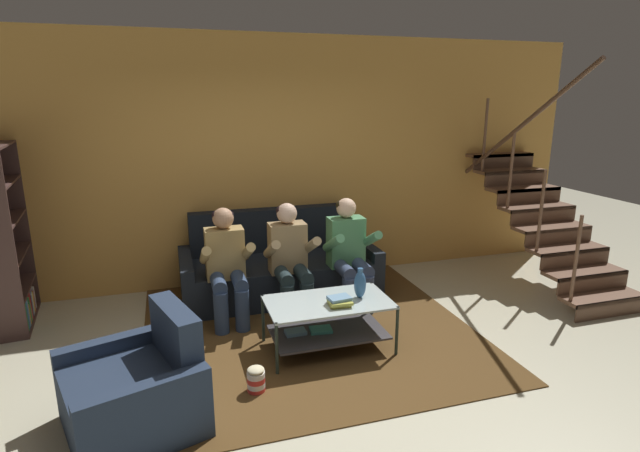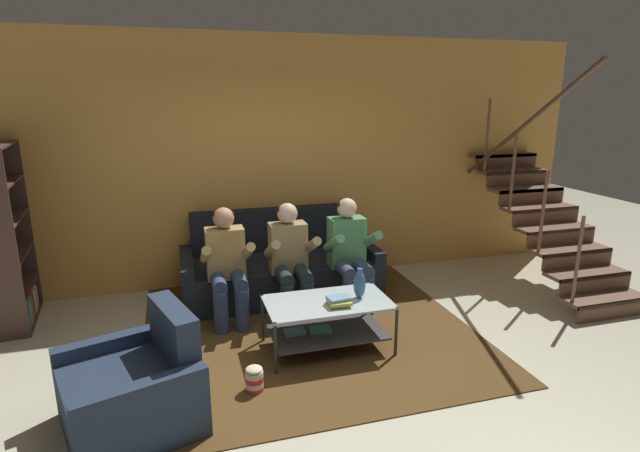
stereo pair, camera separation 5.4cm
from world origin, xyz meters
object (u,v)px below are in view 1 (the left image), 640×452
object	(u,v)px
couch	(279,269)
person_seated_middle	(290,256)
person_seated_right	(349,249)
book_stack	(339,301)
armchair	(137,391)
vase	(360,284)
person_seated_left	(226,262)
popcorn_tub	(256,379)
bookshelf	(5,260)
coffee_table	(327,317)

from	to	relation	value
couch	person_seated_middle	world-z (taller)	person_seated_middle
person_seated_middle	person_seated_right	bearing A→B (deg)	0.11
book_stack	armchair	world-z (taller)	armchair
vase	armchair	distance (m)	2.01
armchair	person_seated_left	bearing A→B (deg)	61.88
couch	popcorn_tub	size ratio (longest dim) A/B	10.33
person_seated_left	bookshelf	world-z (taller)	bookshelf
vase	book_stack	xyz separation A→B (m)	(-0.23, -0.10, -0.09)
person_seated_middle	person_seated_right	world-z (taller)	person_seated_right
popcorn_tub	couch	bearing A→B (deg)	72.48
bookshelf	book_stack	bearing A→B (deg)	-27.53
person_seated_right	vase	distance (m)	0.89
couch	person_seated_middle	size ratio (longest dim) A/B	1.89
person_seated_left	armchair	distance (m)	1.73
person_seated_left	person_seated_middle	world-z (taller)	person_seated_middle
couch	book_stack	xyz separation A→B (m)	(0.20, -1.54, 0.20)
vase	book_stack	size ratio (longest dim) A/B	1.37
coffee_table	bookshelf	distance (m)	3.18
person_seated_right	book_stack	distance (m)	1.07
couch	armchair	distance (m)	2.53
person_seated_middle	bookshelf	bearing A→B (deg)	168.37
book_stack	popcorn_tub	world-z (taller)	book_stack
book_stack	person_seated_right	bearing A→B (deg)	65.20
couch	bookshelf	distance (m)	2.73
couch	person_seated_middle	bearing A→B (deg)	-90.00
vase	bookshelf	world-z (taller)	bookshelf
bookshelf	popcorn_tub	distance (m)	2.89
person_seated_right	armchair	xyz separation A→B (m)	(-2.09, -1.50, -0.37)
couch	coffee_table	distance (m)	1.43
couch	popcorn_tub	bearing A→B (deg)	-107.52
coffee_table	popcorn_tub	size ratio (longest dim) A/B	5.19
book_stack	bookshelf	size ratio (longest dim) A/B	0.11
bookshelf	popcorn_tub	world-z (taller)	bookshelf
person_seated_right	coffee_table	xyz separation A→B (m)	(-0.52, -0.85, -0.33)
armchair	couch	bearing A→B (deg)	55.11
coffee_table	bookshelf	world-z (taller)	bookshelf
book_stack	bookshelf	world-z (taller)	bookshelf
person_seated_right	vase	size ratio (longest dim) A/B	4.20
book_stack	armchair	distance (m)	1.75
couch	vase	distance (m)	1.53
vase	armchair	bearing A→B (deg)	-161.23
vase	armchair	world-z (taller)	armchair
person_seated_middle	bookshelf	distance (m)	2.77
person_seated_left	popcorn_tub	distance (m)	1.43
person_seated_middle	bookshelf	size ratio (longest dim) A/B	0.65
coffee_table	vase	xyz separation A→B (m)	(0.30, -0.01, 0.29)
armchair	book_stack	bearing A→B (deg)	18.03
person_seated_left	book_stack	bearing A→B (deg)	-48.54
couch	vase	size ratio (longest dim) A/B	7.83
person_seated_left	book_stack	world-z (taller)	person_seated_left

